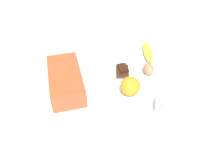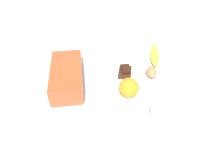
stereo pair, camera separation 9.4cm
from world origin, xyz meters
TOP-DOWN VIEW (x-y plane):
  - ground_plane at (0.00, 0.00)m, footprint 2.40×2.40m
  - loaf_pan at (0.03, 0.19)m, footprint 0.29×0.16m
  - flour_bowl at (-0.18, -0.21)m, footprint 0.15×0.15m
  - banana at (0.22, -0.22)m, footprint 0.19×0.07m
  - orange_fruit at (-0.05, -0.07)m, footprint 0.08×0.08m
  - butter_block at (-0.29, 0.02)m, footprint 0.09×0.07m
  - egg_near_butter at (0.07, -0.18)m, footprint 0.06×0.05m
  - chocolate_plate at (0.08, -0.06)m, footprint 0.13×0.13m

SIDE VIEW (x-z plane):
  - ground_plane at x=0.00m, z-range -0.02..0.00m
  - chocolate_plate at x=0.08m, z-range -0.01..0.03m
  - banana at x=0.22m, z-range 0.00..0.04m
  - egg_near_butter at x=0.07m, z-range 0.00..0.05m
  - butter_block at x=-0.29m, z-range 0.00..0.06m
  - flour_bowl at x=-0.18m, z-range 0.00..0.07m
  - orange_fruit at x=-0.05m, z-range 0.00..0.08m
  - loaf_pan at x=0.03m, z-range 0.00..0.08m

